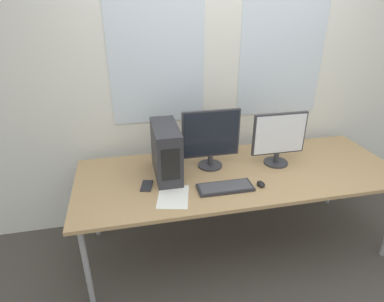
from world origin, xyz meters
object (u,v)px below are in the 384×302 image
object	(u,v)px
monitor_main	(211,138)
cell_phone	(147,186)
monitor_right_near	(279,138)
mouse	(261,184)
pc_tower	(166,151)
keyboard	(225,187)

from	to	relation	value
monitor_main	cell_phone	world-z (taller)	monitor_main
monitor_right_near	mouse	size ratio (longest dim) A/B	5.44
pc_tower	monitor_main	distance (m)	0.37
pc_tower	mouse	size ratio (longest dim) A/B	5.68
pc_tower	keyboard	bearing A→B (deg)	-38.54
monitor_right_near	mouse	xyz separation A→B (m)	(-0.26, -0.30, -0.22)
monitor_main	keyboard	size ratio (longest dim) A/B	1.19
monitor_main	mouse	distance (m)	0.53
mouse	monitor_right_near	bearing A→B (deg)	48.93
pc_tower	keyboard	distance (m)	0.52
pc_tower	keyboard	size ratio (longest dim) A/B	1.15
pc_tower	mouse	world-z (taller)	pc_tower
monitor_right_near	cell_phone	bearing A→B (deg)	-173.10
pc_tower	monitor_right_near	world-z (taller)	monitor_right_near
pc_tower	cell_phone	size ratio (longest dim) A/B	2.85
pc_tower	monitor_right_near	size ratio (longest dim) A/B	1.04
pc_tower	cell_phone	distance (m)	0.30
monitor_right_near	keyboard	size ratio (longest dim) A/B	1.10
keyboard	cell_phone	distance (m)	0.57
monitor_main	mouse	world-z (taller)	monitor_main
monitor_main	cell_phone	xyz separation A→B (m)	(-0.54, -0.20, -0.25)
monitor_right_near	mouse	distance (m)	0.46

